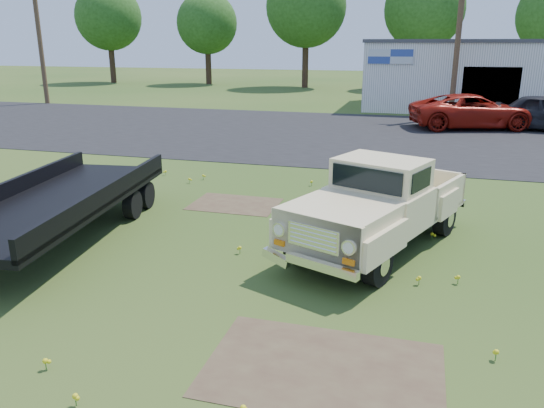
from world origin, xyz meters
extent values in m
plane|color=#274716|center=(0.00, 0.00, 0.00)|extent=(140.00, 140.00, 0.00)
cube|color=black|center=(0.00, 15.00, 0.00)|extent=(90.00, 14.00, 0.02)
cube|color=#493527|center=(1.50, -3.00, 0.00)|extent=(3.00, 2.00, 0.01)
cube|color=#493527|center=(-2.00, 3.50, 0.00)|extent=(2.20, 1.60, 0.01)
cube|color=#B7B8B3|center=(6.00, 27.00, 2.00)|extent=(14.00, 8.00, 4.00)
cube|color=#3F3F44|center=(6.00, 27.00, 4.05)|extent=(14.20, 8.20, 0.20)
cube|color=black|center=(6.00, 23.05, 1.60)|extent=(3.00, 0.10, 2.20)
cube|color=silver|center=(0.50, 22.95, 3.20)|extent=(2.50, 0.08, 0.80)
cylinder|color=#473221|center=(-22.00, 22.00, 4.50)|extent=(0.30, 0.30, 9.00)
cylinder|color=#473221|center=(4.00, 22.00, 4.50)|extent=(0.30, 0.30, 9.00)
cylinder|color=#382519|center=(-28.00, 40.00, 1.80)|extent=(0.56, 0.56, 3.60)
sphere|color=#1E4513|center=(-28.00, 40.00, 6.32)|extent=(6.40, 6.40, 6.40)
cylinder|color=#382519|center=(-18.00, 41.00, 1.62)|extent=(0.56, 0.56, 3.24)
sphere|color=#1E4513|center=(-18.00, 41.00, 5.69)|extent=(5.76, 5.76, 5.76)
cylinder|color=#382519|center=(-8.00, 39.50, 1.98)|extent=(0.56, 0.56, 3.96)
sphere|color=#1E4513|center=(-8.00, 39.50, 6.95)|extent=(7.04, 7.04, 7.04)
cylinder|color=#382519|center=(2.00, 40.50, 1.89)|extent=(0.56, 0.56, 3.78)
sphere|color=#1E4513|center=(2.00, 40.50, 6.64)|extent=(6.72, 6.72, 6.72)
imported|color=maroon|center=(4.81, 18.34, 0.81)|extent=(6.33, 4.21, 1.61)
camera|label=1|loc=(2.45, -8.82, 4.02)|focal=35.00mm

